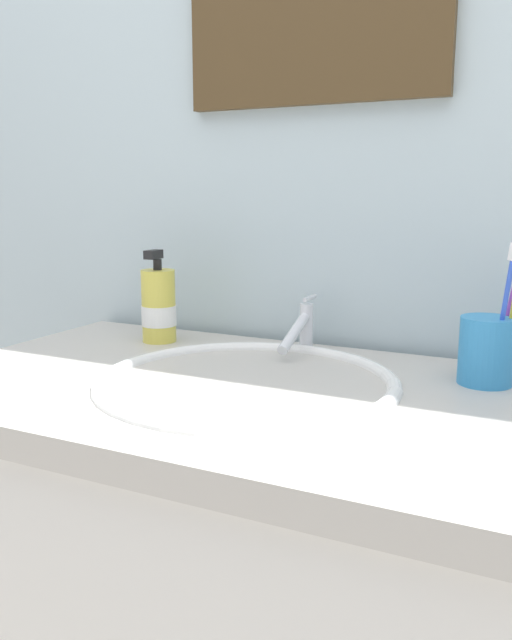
# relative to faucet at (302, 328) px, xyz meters

# --- Properties ---
(tiled_wall_back) EXTENTS (2.17, 0.04, 2.40)m
(tiled_wall_back) POSITION_rel_faucet_xyz_m (-0.02, 0.11, 0.31)
(tiled_wall_back) COLOR silver
(tiled_wall_back) RESTS_ON ground
(vanity_counter) EXTENTS (0.97, 0.58, 0.85)m
(vanity_counter) POSITION_rel_faucet_xyz_m (-0.02, -0.22, -0.47)
(vanity_counter) COLOR silver
(vanity_counter) RESTS_ON ground
(sink_basin) EXTENTS (0.46, 0.46, 0.13)m
(sink_basin) POSITION_rel_faucet_xyz_m (0.00, -0.21, -0.09)
(sink_basin) COLOR white
(sink_basin) RESTS_ON vanity_counter
(faucet) EXTENTS (0.02, 0.15, 0.10)m
(faucet) POSITION_rel_faucet_xyz_m (0.00, 0.00, 0.00)
(faucet) COLOR silver
(faucet) RESTS_ON sink_basin
(toothbrush_cup) EXTENTS (0.08, 0.08, 0.10)m
(toothbrush_cup) POSITION_rel_faucet_xyz_m (0.32, -0.06, 0.01)
(toothbrush_cup) COLOR #338CCC
(toothbrush_cup) RESTS_ON vanity_counter
(toothbrush_purple) EXTENTS (0.03, 0.04, 0.18)m
(toothbrush_purple) POSITION_rel_faucet_xyz_m (0.34, -0.04, 0.06)
(toothbrush_purple) COLOR purple
(toothbrush_purple) RESTS_ON toothbrush_cup
(toothbrush_blue) EXTENTS (0.03, 0.03, 0.21)m
(toothbrush_blue) POSITION_rel_faucet_xyz_m (0.34, -0.08, 0.08)
(toothbrush_blue) COLOR blue
(toothbrush_blue) RESTS_ON toothbrush_cup
(soap_dispenser) EXTENTS (0.07, 0.07, 0.17)m
(soap_dispenser) POSITION_rel_faucet_xyz_m (-0.27, -0.04, 0.02)
(soap_dispenser) COLOR #DBCC4C
(soap_dispenser) RESTS_ON vanity_counter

